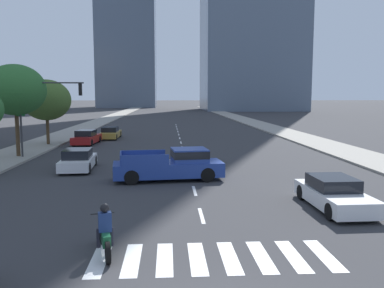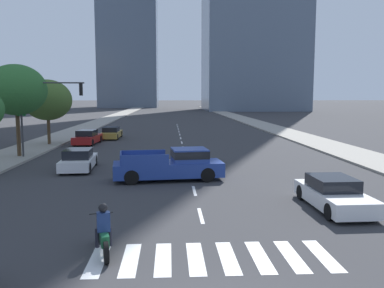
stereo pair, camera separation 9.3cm
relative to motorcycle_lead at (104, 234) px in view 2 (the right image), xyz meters
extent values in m
cube|color=gray|center=(15.92, 25.61, -0.51)|extent=(4.00, 260.00, 0.15)
cube|color=gray|center=(-9.82, 25.61, -0.51)|extent=(4.00, 260.00, 0.15)
cube|color=silver|center=(-0.10, -0.50, -0.58)|extent=(0.45, 2.32, 0.01)
cube|color=silver|center=(0.80, -0.50, -0.58)|extent=(0.45, 2.32, 0.01)
cube|color=silver|center=(1.70, -0.50, -0.58)|extent=(0.45, 2.32, 0.01)
cube|color=silver|center=(2.60, -0.50, -0.58)|extent=(0.45, 2.32, 0.01)
cube|color=silver|center=(3.50, -0.50, -0.58)|extent=(0.45, 2.32, 0.01)
cube|color=silver|center=(4.40, -0.50, -0.58)|extent=(0.45, 2.32, 0.01)
cube|color=silver|center=(5.30, -0.50, -0.58)|extent=(0.45, 2.32, 0.01)
cube|color=silver|center=(6.20, -0.50, -0.58)|extent=(0.45, 2.32, 0.01)
cube|color=silver|center=(3.05, 3.50, -0.58)|extent=(0.14, 2.00, 0.01)
cube|color=silver|center=(3.05, 7.50, -0.58)|extent=(0.14, 2.00, 0.01)
cube|color=silver|center=(3.05, 11.50, -0.58)|extent=(0.14, 2.00, 0.01)
cube|color=silver|center=(3.05, 15.50, -0.58)|extent=(0.14, 2.00, 0.01)
cube|color=silver|center=(3.05, 19.50, -0.58)|extent=(0.14, 2.00, 0.01)
cube|color=silver|center=(3.05, 23.50, -0.58)|extent=(0.14, 2.00, 0.01)
cube|color=silver|center=(3.05, 27.50, -0.58)|extent=(0.14, 2.00, 0.01)
cube|color=silver|center=(3.05, 31.50, -0.58)|extent=(0.14, 2.00, 0.01)
cube|color=silver|center=(3.05, 35.50, -0.58)|extent=(0.14, 2.00, 0.01)
cube|color=silver|center=(3.05, 39.50, -0.58)|extent=(0.14, 2.00, 0.01)
cube|color=silver|center=(3.05, 43.50, -0.58)|extent=(0.14, 2.00, 0.01)
cube|color=silver|center=(3.05, 47.50, -0.58)|extent=(0.14, 2.00, 0.01)
cube|color=silver|center=(3.05, 51.50, -0.58)|extent=(0.14, 2.00, 0.01)
cylinder|color=black|center=(-0.19, 0.76, -0.28)|extent=(0.26, 0.61, 0.60)
cylinder|color=black|center=(0.18, -0.73, -0.28)|extent=(0.26, 0.61, 0.60)
cube|color=#1E6038|center=(0.00, 0.02, -0.06)|extent=(0.51, 1.24, 0.32)
cylinder|color=#B2B2B7|center=(-0.16, 0.66, 0.02)|extent=(0.13, 0.32, 0.67)
cylinder|color=black|center=(-0.18, 0.71, 0.39)|extent=(0.69, 0.20, 0.04)
cube|color=navy|center=(0.02, -0.08, 0.37)|extent=(0.41, 0.32, 0.55)
sphere|color=black|center=(0.02, -0.08, 0.78)|extent=(0.26, 0.26, 0.26)
cylinder|color=black|center=(-0.18, -0.03, -0.11)|extent=(0.15, 0.15, 0.55)
cylinder|color=black|center=(0.17, 0.06, -0.11)|extent=(0.15, 0.15, 0.55)
cube|color=navy|center=(1.81, 10.08, 0.01)|extent=(5.96, 2.60, 0.75)
cube|color=navy|center=(2.95, 10.21, 0.74)|extent=(2.04, 2.00, 0.70)
cube|color=black|center=(2.95, 10.21, 0.82)|extent=(2.06, 2.05, 0.39)
cube|color=navy|center=(0.44, 10.88, 0.66)|extent=(2.42, 0.35, 0.55)
cube|color=navy|center=(0.65, 9.00, 0.66)|extent=(2.42, 0.35, 0.55)
cube|color=navy|center=(-0.66, 9.80, 0.66)|extent=(0.29, 1.89, 0.55)
cylinder|color=black|center=(3.66, 11.17, -0.20)|extent=(0.78, 0.34, 0.76)
cylinder|color=black|center=(3.86, 9.42, -0.20)|extent=(0.78, 0.34, 0.76)
cylinder|color=black|center=(-0.24, 10.74, -0.20)|extent=(0.78, 0.34, 0.76)
cylinder|color=black|center=(-0.05, 8.99, -0.20)|extent=(0.78, 0.34, 0.76)
cube|color=#B28E38|center=(-4.24, 31.63, -0.13)|extent=(1.79, 4.71, 0.58)
cube|color=black|center=(-4.25, 31.39, 0.40)|extent=(1.55, 2.13, 0.49)
cylinder|color=black|center=(-5.00, 33.23, -0.26)|extent=(0.23, 0.64, 0.64)
cylinder|color=black|center=(-3.44, 33.21, -0.26)|extent=(0.23, 0.64, 0.64)
cylinder|color=black|center=(-5.04, 30.04, -0.26)|extent=(0.23, 0.64, 0.64)
cylinder|color=black|center=(-3.49, 30.02, -0.26)|extent=(0.23, 0.64, 0.64)
cube|color=maroon|center=(-5.76, 26.74, -0.10)|extent=(2.07, 4.69, 0.64)
cube|color=black|center=(-5.78, 26.51, 0.49)|extent=(1.68, 2.16, 0.54)
cylinder|color=black|center=(-6.44, 28.35, -0.26)|extent=(0.26, 0.65, 0.64)
cylinder|color=black|center=(-4.87, 28.24, -0.26)|extent=(0.26, 0.65, 0.64)
cylinder|color=black|center=(-6.66, 25.24, -0.26)|extent=(0.26, 0.65, 0.64)
cylinder|color=black|center=(-5.08, 25.13, -0.26)|extent=(0.26, 0.65, 0.64)
cube|color=silver|center=(8.42, 4.14, -0.12)|extent=(1.89, 4.45, 0.60)
cube|color=black|center=(8.42, 4.36, 0.42)|extent=(1.62, 2.02, 0.49)
cylinder|color=black|center=(9.26, 2.67, -0.26)|extent=(0.24, 0.65, 0.64)
cylinder|color=black|center=(7.66, 2.63, -0.26)|extent=(0.24, 0.65, 0.64)
cylinder|color=black|center=(9.19, 5.66, -0.26)|extent=(0.24, 0.65, 0.64)
cylinder|color=black|center=(7.58, 5.62, -0.26)|extent=(0.24, 0.65, 0.64)
cube|color=silver|center=(-3.66, 13.48, -0.13)|extent=(1.98, 4.38, 0.58)
cube|color=black|center=(-3.65, 13.27, 0.43)|extent=(1.64, 2.01, 0.54)
cylinder|color=black|center=(-4.53, 14.90, -0.26)|extent=(0.25, 0.65, 0.64)
cylinder|color=black|center=(-2.95, 14.98, -0.26)|extent=(0.25, 0.65, 0.64)
cylinder|color=black|center=(-4.37, 11.98, -0.26)|extent=(0.25, 0.65, 0.64)
cylinder|color=black|center=(-2.80, 12.07, -0.26)|extent=(0.25, 0.65, 0.64)
cylinder|color=#333335|center=(-8.62, 18.12, 2.39)|extent=(0.14, 0.14, 5.65)
cylinder|color=#333335|center=(-6.38, 18.12, 4.81)|extent=(4.49, 0.10, 0.10)
cube|color=black|center=(-4.38, 18.12, 4.36)|extent=(0.20, 0.28, 0.90)
sphere|color=red|center=(-4.38, 18.12, 4.66)|extent=(0.18, 0.18, 0.18)
sphere|color=orange|center=(-4.38, 18.12, 4.36)|extent=(0.18, 0.18, 0.18)
sphere|color=green|center=(-4.38, 18.12, 4.06)|extent=(0.18, 0.18, 0.18)
cube|color=#19662D|center=(-8.62, 18.12, 2.57)|extent=(0.60, 0.04, 0.18)
cylinder|color=#4C3823|center=(-9.02, 18.46, 1.09)|extent=(0.28, 0.28, 3.04)
ellipsoid|color=#2D662D|center=(-9.02, 18.46, 4.32)|extent=(4.27, 4.27, 3.63)
cylinder|color=#4C3823|center=(-9.02, 25.80, 0.69)|extent=(0.28, 0.28, 2.25)
ellipsoid|color=#426028|center=(-9.02, 25.80, 3.53)|extent=(4.29, 4.29, 3.64)
camera|label=1|loc=(1.81, -11.24, 3.90)|focal=37.85mm
camera|label=2|loc=(1.90, -11.24, 3.90)|focal=37.85mm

